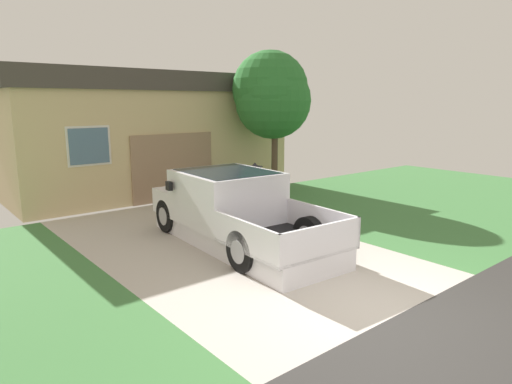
% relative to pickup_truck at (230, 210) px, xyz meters
% --- Properties ---
extents(pickup_truck, '(2.23, 5.17, 1.59)m').
position_rel_pickup_truck_xyz_m(pickup_truck, '(0.00, 0.00, 0.00)').
color(pickup_truck, white).
rests_on(pickup_truck, ground).
extents(person_with_hat, '(0.45, 0.39, 1.60)m').
position_rel_pickup_truck_xyz_m(person_with_hat, '(1.39, 0.82, 0.12)').
color(person_with_hat, black).
rests_on(person_with_hat, ground).
extents(handbag, '(0.38, 0.18, 0.44)m').
position_rel_pickup_truck_xyz_m(handbag, '(1.31, 0.62, -0.60)').
color(handbag, tan).
rests_on(handbag, ground).
extents(house_with_garage, '(9.74, 5.43, 4.09)m').
position_rel_pickup_truck_xyz_m(house_with_garage, '(1.36, 7.31, 1.34)').
color(house_with_garage, '#CBB485').
rests_on(house_with_garage, ground).
extents(neighbor_tree, '(2.58, 2.69, 4.83)m').
position_rel_pickup_truck_xyz_m(neighbor_tree, '(4.35, 3.56, 2.62)').
color(neighbor_tree, brown).
rests_on(neighbor_tree, ground).
extents(wheeled_trash_bin, '(0.60, 0.72, 1.01)m').
position_rel_pickup_truck_xyz_m(wheeled_trash_bin, '(2.77, 3.79, -0.18)').
color(wheeled_trash_bin, '#286B38').
rests_on(wheeled_trash_bin, ground).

